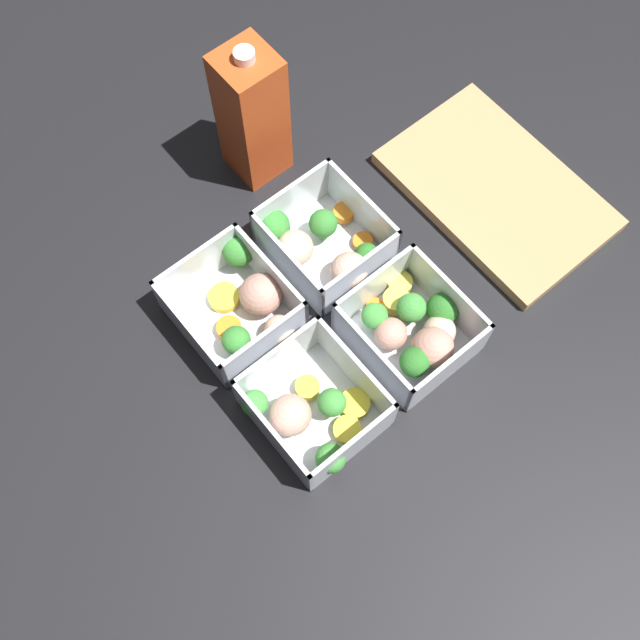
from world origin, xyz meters
TOP-DOWN VIEW (x-y plane):
  - ground_plane at (0.00, 0.00)m, footprint 4.00×4.00m
  - container_near_left at (-0.07, -0.06)m, footprint 0.15×0.13m
  - container_near_right at (0.08, -0.08)m, footprint 0.14×0.13m
  - container_far_left at (-0.08, 0.06)m, footprint 0.15×0.13m
  - container_far_right at (0.08, 0.08)m, footprint 0.14×0.13m
  - juice_carton at (-0.23, 0.09)m, footprint 0.07×0.07m
  - cutting_board at (0.00, 0.29)m, footprint 0.28×0.18m

SIDE VIEW (x-z plane):
  - ground_plane at x=0.00m, z-range 0.00..0.00m
  - cutting_board at x=0.00m, z-range 0.00..0.02m
  - container_near_right at x=0.08m, z-range -0.01..0.06m
  - container_far_right at x=0.08m, z-range -0.01..0.06m
  - container_far_left at x=-0.08m, z-range -0.01..0.06m
  - container_near_left at x=-0.07m, z-range -0.01..0.06m
  - juice_carton at x=-0.23m, z-range -0.01..0.20m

